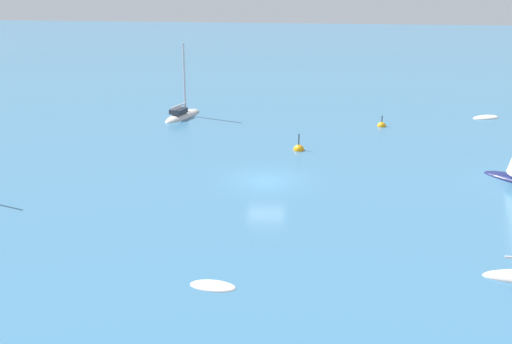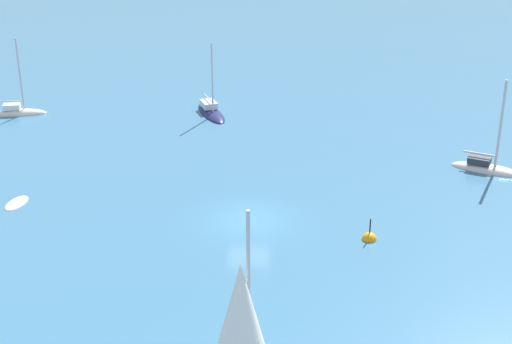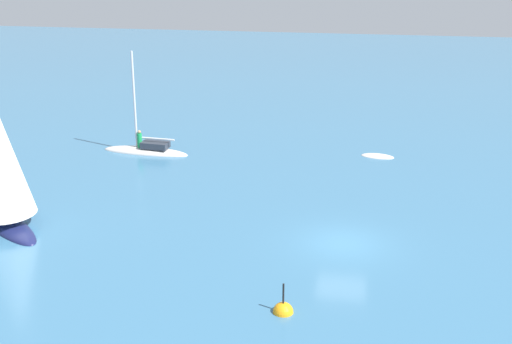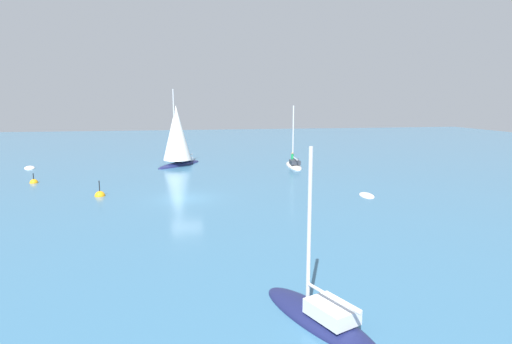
% 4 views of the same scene
% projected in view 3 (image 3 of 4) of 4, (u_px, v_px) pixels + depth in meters
% --- Properties ---
extents(ground_plane, '(160.00, 160.00, 0.00)m').
position_uv_depth(ground_plane, '(343.00, 244.00, 33.51)').
color(ground_plane, teal).
extents(rib, '(2.42, 1.45, 0.34)m').
position_uv_depth(rib, '(378.00, 157.00, 46.97)').
color(rib, silver).
rests_on(rib, ground).
extents(sloop_1, '(6.45, 2.04, 7.57)m').
position_uv_depth(sloop_1, '(146.00, 150.00, 47.83)').
color(sloop_1, silver).
rests_on(sloop_1, ground).
extents(mooring_buoy, '(0.85, 0.85, 1.72)m').
position_uv_depth(mooring_buoy, '(283.00, 312.00, 27.33)').
color(mooring_buoy, orange).
rests_on(mooring_buoy, ground).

